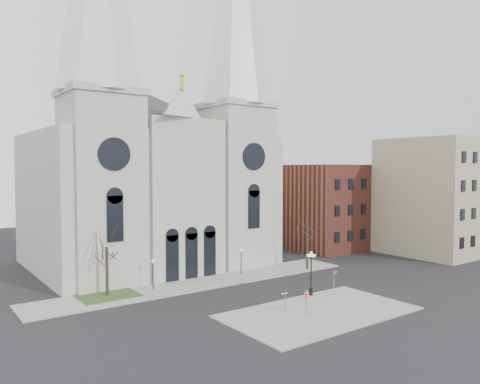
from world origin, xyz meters
TOP-DOWN VIEW (x-y plane):
  - ground at (0.00, 0.00)m, footprint 160.00×160.00m
  - sidewalk_near at (3.00, -5.00)m, footprint 18.00×10.00m
  - sidewalk_far at (0.00, 11.00)m, footprint 40.00×6.00m
  - grass_patch at (-11.00, 12.00)m, footprint 6.00×5.00m
  - cathedral at (0.00, 22.86)m, footprint 33.00×26.66m
  - bg_building_brick at (30.00, 22.00)m, footprint 14.00×18.00m
  - bg_building_tan at (38.00, 6.00)m, footprint 10.00×14.00m
  - tree_left at (-11.00, 12.00)m, footprint 3.20×3.20m
  - tree_right at (15.00, 9.00)m, footprint 3.20×3.20m
  - ped_lamp_left at (-6.00, 11.50)m, footprint 0.32×0.32m
  - ped_lamp_right at (6.00, 11.50)m, footprint 0.32×0.32m
  - stop_sign at (1.42, -4.92)m, footprint 0.81×0.13m
  - globe_lamp at (6.35, -0.50)m, footprint 1.26×1.26m
  - one_way_sign at (0.22, -3.33)m, footprint 0.90×0.17m
  - street_name_sign at (9.65, -0.69)m, footprint 0.69×0.26m

SIDE VIEW (x-z plane):
  - ground at x=0.00m, z-range 0.00..0.00m
  - sidewalk_near at x=3.00m, z-range 0.00..0.14m
  - sidewalk_far at x=0.00m, z-range 0.00..0.14m
  - grass_patch at x=-11.00m, z-range 0.00..0.18m
  - street_name_sign at x=9.65m, z-range 0.34..2.59m
  - one_way_sign at x=0.22m, z-range 0.51..2.57m
  - stop_sign at x=1.42m, z-range 0.64..2.90m
  - ped_lamp_left at x=-6.00m, z-range 0.70..3.96m
  - ped_lamp_right at x=6.00m, z-range 0.70..3.96m
  - globe_lamp at x=6.35m, z-range 0.74..5.38m
  - tree_right at x=15.00m, z-range 1.47..7.47m
  - tree_left at x=-11.00m, z-range 1.83..9.33m
  - bg_building_brick at x=30.00m, z-range 0.00..14.00m
  - bg_building_tan at x=38.00m, z-range 0.00..18.00m
  - cathedral at x=0.00m, z-range -8.52..45.48m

